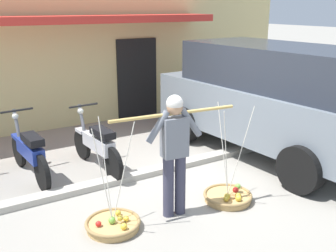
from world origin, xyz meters
name	(u,v)px	position (x,y,z in m)	size (l,w,h in m)	color
ground_plane	(180,187)	(0.00, 0.00, 0.00)	(90.00, 90.00, 0.00)	gray
sidewalk_curb	(158,170)	(0.00, 0.70, 0.05)	(20.00, 0.24, 0.10)	#AEA89C
fruit_vendor	(174,148)	(-0.53, -0.65, 0.98)	(1.78, 0.23, 1.70)	#38384C
fruit_basket_left_side	(113,224)	(-1.41, -0.56, 0.07)	(0.72, 0.72, 1.45)	tan
fruit_basket_right_side	(228,196)	(0.36, -0.74, 0.07)	(0.72, 0.72, 1.45)	tan
motorcycle_second_in_row	(29,152)	(-1.93, 1.63, 0.45)	(0.54, 1.82, 1.09)	black
motorcycle_third_in_row	(97,145)	(-0.84, 1.37, 0.45)	(0.54, 1.82, 1.09)	black
parked_truck	(273,97)	(2.34, 0.39, 1.13)	(2.40, 4.92, 2.10)	slate
storefront_building	(31,31)	(-0.56, 6.66, 2.10)	(13.00, 6.00, 4.20)	#DBC684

